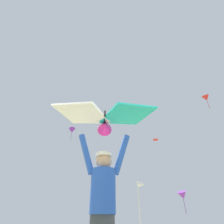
% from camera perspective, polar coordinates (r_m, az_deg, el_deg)
% --- Properties ---
extents(kite_flyer_person, '(0.81, 0.38, 1.92)m').
position_cam_1_polar(kite_flyer_person, '(2.61, -2.99, -27.38)').
color(kite_flyer_person, '#424751').
rests_on(kite_flyer_person, ground).
extents(held_stunt_kite, '(1.71, 0.98, 0.39)m').
position_cam_1_polar(held_stunt_kite, '(2.93, -2.30, -1.89)').
color(held_stunt_kite, black).
extents(distant_kite_purple_low_left, '(1.63, 1.64, 3.00)m').
position_cam_1_polar(distant_kite_purple_low_left, '(38.37, -12.69, -5.80)').
color(distant_kite_purple_low_left, purple).
extents(distant_kite_red_far_center, '(0.72, 0.72, 0.10)m').
position_cam_1_polar(distant_kite_red_far_center, '(20.71, 13.75, -8.54)').
color(distant_kite_red_far_center, red).
extents(distant_kite_purple_overhead_distant, '(1.60, 1.60, 3.03)m').
position_cam_1_polar(distant_kite_purple_overhead_distant, '(29.35, 21.67, -23.55)').
color(distant_kite_purple_overhead_distant, purple).
extents(distant_kite_red_mid_left, '(0.85, 0.85, 1.72)m').
position_cam_1_polar(distant_kite_red_mid_left, '(21.44, 27.89, 3.95)').
color(distant_kite_red_mid_left, red).
extents(marker_flag, '(0.30, 0.24, 2.17)m').
position_cam_1_polar(marker_flag, '(7.60, 9.24, -23.18)').
color(marker_flag, silver).
rests_on(marker_flag, ground).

